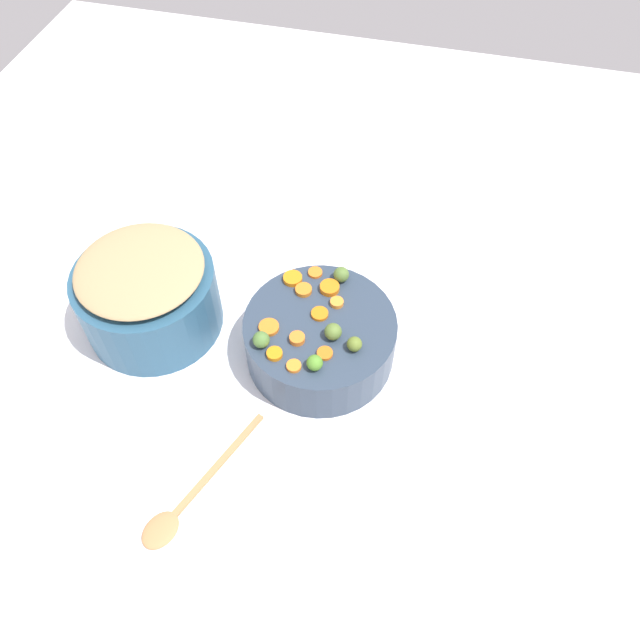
% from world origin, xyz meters
% --- Properties ---
extents(tabletop, '(2.40, 2.40, 0.02)m').
position_xyz_m(tabletop, '(0.00, 0.00, 0.01)').
color(tabletop, white).
rests_on(tabletop, ground).
extents(serving_bowl_carrots, '(0.30, 0.30, 0.10)m').
position_xyz_m(serving_bowl_carrots, '(0.02, -0.01, 0.07)').
color(serving_bowl_carrots, '#2D3B4E').
rests_on(serving_bowl_carrots, tabletop).
extents(metal_pot, '(0.28, 0.28, 0.15)m').
position_xyz_m(metal_pot, '(0.02, -0.37, 0.09)').
color(metal_pot, '#28526F').
rests_on(metal_pot, tabletop).
extents(stuffing_mound, '(0.25, 0.25, 0.03)m').
position_xyz_m(stuffing_mound, '(0.02, -0.37, 0.19)').
color(stuffing_mound, tan).
rests_on(stuffing_mound, metal_pot).
extents(carrot_slice_0, '(0.04, 0.04, 0.01)m').
position_xyz_m(carrot_slice_0, '(0.07, -0.05, 0.13)').
color(carrot_slice_0, orange).
rests_on(carrot_slice_0, serving_bowl_carrots).
extents(carrot_slice_1, '(0.05, 0.05, 0.01)m').
position_xyz_m(carrot_slice_1, '(0.05, -0.11, 0.13)').
color(carrot_slice_1, orange).
rests_on(carrot_slice_1, serving_bowl_carrots).
extents(carrot_slice_2, '(0.04, 0.04, 0.01)m').
position_xyz_m(carrot_slice_2, '(0.09, 0.01, 0.13)').
color(carrot_slice_2, orange).
rests_on(carrot_slice_2, serving_bowl_carrots).
extents(carrot_slice_3, '(0.05, 0.05, 0.01)m').
position_xyz_m(carrot_slice_3, '(-0.07, -0.02, 0.13)').
color(carrot_slice_3, orange).
rests_on(carrot_slice_3, serving_bowl_carrots).
extents(carrot_slice_4, '(0.04, 0.04, 0.01)m').
position_xyz_m(carrot_slice_4, '(-0.10, -0.05, 0.13)').
color(carrot_slice_4, orange).
rests_on(carrot_slice_4, serving_bowl_carrots).
extents(carrot_slice_5, '(0.03, 0.03, 0.01)m').
position_xyz_m(carrot_slice_5, '(0.00, -0.02, 0.13)').
color(carrot_slice_5, orange).
rests_on(carrot_slice_5, serving_bowl_carrots).
extents(carrot_slice_6, '(0.04, 0.04, 0.01)m').
position_xyz_m(carrot_slice_6, '(0.11, -0.08, 0.13)').
color(carrot_slice_6, orange).
rests_on(carrot_slice_6, serving_bowl_carrots).
extents(carrot_slice_7, '(0.05, 0.05, 0.01)m').
position_xyz_m(carrot_slice_7, '(-0.07, -0.09, 0.13)').
color(carrot_slice_7, orange).
rests_on(carrot_slice_7, serving_bowl_carrots).
extents(carrot_slice_8, '(0.04, 0.04, 0.01)m').
position_xyz_m(carrot_slice_8, '(-0.03, 0.01, 0.13)').
color(carrot_slice_8, orange).
rests_on(carrot_slice_8, serving_bowl_carrots).
extents(carrot_slice_9, '(0.04, 0.04, 0.01)m').
position_xyz_m(carrot_slice_9, '(0.13, -0.04, 0.13)').
color(carrot_slice_9, orange).
rests_on(carrot_slice_9, serving_bowl_carrots).
extents(carrot_slice_10, '(0.05, 0.05, 0.01)m').
position_xyz_m(carrot_slice_10, '(-0.05, -0.07, 0.13)').
color(carrot_slice_10, orange).
rests_on(carrot_slice_10, serving_bowl_carrots).
extents(brussels_sprout_0, '(0.03, 0.03, 0.03)m').
position_xyz_m(brussels_sprout_0, '(0.06, 0.06, 0.14)').
color(brussels_sprout_0, '#5D7229').
rests_on(brussels_sprout_0, serving_bowl_carrots).
extents(brussels_sprout_1, '(0.03, 0.03, 0.03)m').
position_xyz_m(brussels_sprout_1, '(0.09, -0.11, 0.14)').
color(brussels_sprout_1, '#4D7535').
rests_on(brussels_sprout_1, serving_bowl_carrots).
extents(brussels_sprout_2, '(0.03, 0.03, 0.03)m').
position_xyz_m(brussels_sprout_2, '(0.12, 0.00, 0.14)').
color(brussels_sprout_2, '#4F892A').
rests_on(brussels_sprout_2, serving_bowl_carrots).
extents(brussels_sprout_3, '(0.03, 0.03, 0.03)m').
position_xyz_m(brussels_sprout_3, '(0.04, 0.02, 0.14)').
color(brussels_sprout_3, '#577230').
rests_on(brussels_sprout_3, serving_bowl_carrots).
extents(brussels_sprout_4, '(0.03, 0.03, 0.03)m').
position_xyz_m(brussels_sprout_4, '(-0.10, 0.00, 0.14)').
color(brussels_sprout_4, '#516F30').
rests_on(brussels_sprout_4, serving_bowl_carrots).
extents(wooden_spoon, '(0.29, 0.14, 0.01)m').
position_xyz_m(wooden_spoon, '(0.39, -0.17, 0.03)').
color(wooden_spoon, '#BB7F4E').
rests_on(wooden_spoon, tabletop).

